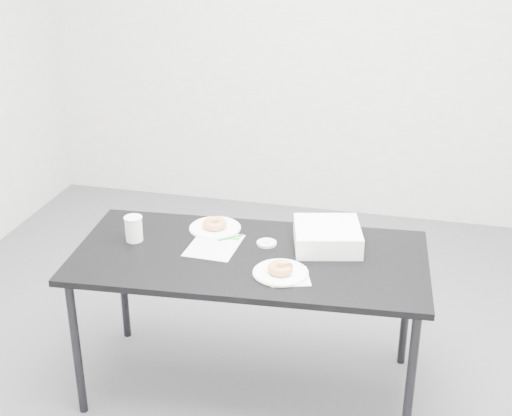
% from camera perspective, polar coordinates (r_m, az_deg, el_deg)
% --- Properties ---
extents(floor, '(4.00, 4.00, 0.00)m').
position_cam_1_polar(floor, '(3.70, -0.75, -12.40)').
color(floor, '#454549').
rests_on(floor, ground).
extents(wall_back, '(4.00, 0.02, 2.70)m').
position_cam_1_polar(wall_back, '(5.01, 5.06, 14.24)').
color(wall_back, silver).
rests_on(wall_back, floor).
extents(table, '(1.62, 0.85, 0.72)m').
position_cam_1_polar(table, '(3.21, -0.52, -4.60)').
color(table, black).
rests_on(table, floor).
extents(scorecard, '(0.23, 0.28, 0.00)m').
position_cam_1_polar(scorecard, '(3.26, -3.37, -3.00)').
color(scorecard, white).
rests_on(scorecard, table).
extents(logo_patch, '(0.05, 0.05, 0.00)m').
position_cam_1_polar(logo_patch, '(3.32, -1.69, -2.37)').
color(logo_patch, green).
rests_on(logo_patch, scorecard).
extents(pen, '(0.10, 0.09, 0.01)m').
position_cam_1_polar(pen, '(3.32, -2.06, -2.37)').
color(pen, '#0C885D').
rests_on(pen, scorecard).
extents(napkin, '(0.21, 0.21, 0.00)m').
position_cam_1_polar(napkin, '(3.00, 2.69, -5.51)').
color(napkin, white).
rests_on(napkin, table).
extents(plate_near, '(0.24, 0.24, 0.01)m').
position_cam_1_polar(plate_near, '(3.02, 1.98, -5.19)').
color(plate_near, white).
rests_on(plate_near, napkin).
extents(donut_near, '(0.13, 0.13, 0.04)m').
position_cam_1_polar(donut_near, '(3.01, 1.98, -4.84)').
color(donut_near, '#C3793E').
rests_on(donut_near, plate_near).
extents(plate_far, '(0.25, 0.25, 0.01)m').
position_cam_1_polar(plate_far, '(3.42, -3.30, -1.60)').
color(plate_far, white).
rests_on(plate_far, table).
extents(donut_far, '(0.13, 0.13, 0.04)m').
position_cam_1_polar(donut_far, '(3.41, -3.31, -1.26)').
color(donut_far, '#C3793E').
rests_on(donut_far, plate_far).
extents(coffee_cup, '(0.08, 0.08, 0.12)m').
position_cam_1_polar(coffee_cup, '(3.33, -9.75, -1.63)').
color(coffee_cup, white).
rests_on(coffee_cup, table).
extents(cup_lid, '(0.09, 0.09, 0.01)m').
position_cam_1_polar(cup_lid, '(3.26, 0.86, -2.83)').
color(cup_lid, silver).
rests_on(cup_lid, table).
extents(bakery_box, '(0.35, 0.35, 0.10)m').
position_cam_1_polar(bakery_box, '(3.25, 5.72, -2.26)').
color(bakery_box, white).
rests_on(bakery_box, table).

